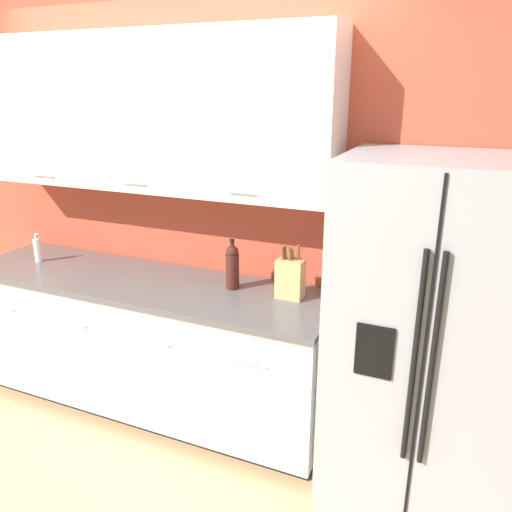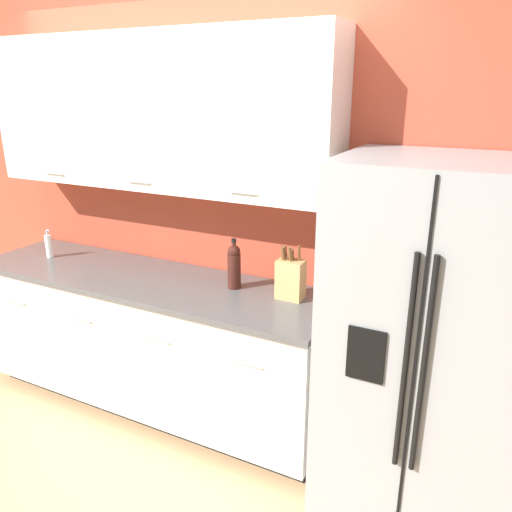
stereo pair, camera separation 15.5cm
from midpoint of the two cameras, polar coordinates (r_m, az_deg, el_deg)
ground_plane at (r=3.00m, az=-18.61°, el=-24.92°), size 14.00×14.00×0.00m
wall_back at (r=3.15m, az=-7.13°, el=8.89°), size 10.00×0.39×2.60m
counter_unit at (r=3.32m, az=-10.46°, el=-9.57°), size 2.38×0.64×0.91m
refrigerator at (r=2.53m, az=20.65°, el=-9.61°), size 0.89×0.75×1.75m
knife_block at (r=2.74m, az=5.58°, el=-2.61°), size 0.15×0.10×0.31m
wine_bottle at (r=2.86m, az=-0.97°, el=-1.12°), size 0.08×0.08×0.30m
soap_dispenser at (r=3.66m, az=-21.48°, el=1.09°), size 0.05×0.05×0.20m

